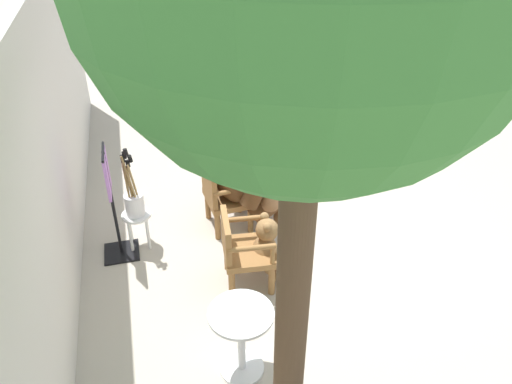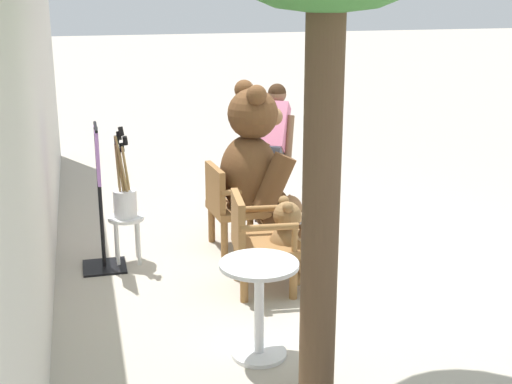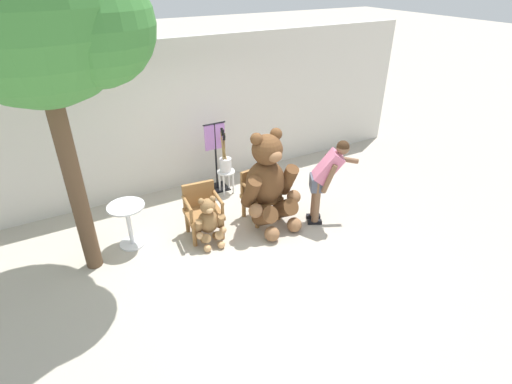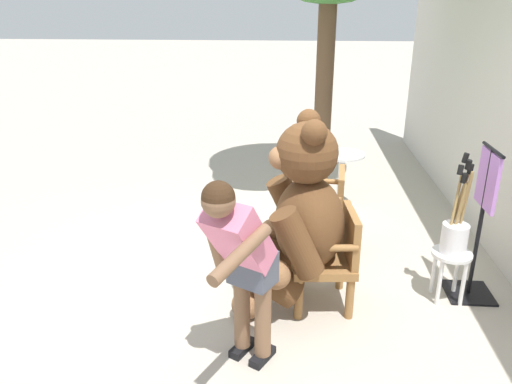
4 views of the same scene
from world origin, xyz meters
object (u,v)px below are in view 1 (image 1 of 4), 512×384
at_px(teddy_bear_small, 269,249).
at_px(brush_bucket, 134,200).
at_px(round_side_table, 241,335).
at_px(white_stool, 137,221).
at_px(teddy_bear_large, 244,166).
at_px(person_visitor, 257,127).
at_px(wooden_chair_left, 243,248).
at_px(wooden_chair_right, 223,195).
at_px(clothing_display_stand, 112,202).

height_order(teddy_bear_small, brush_bucket, brush_bucket).
bearing_deg(teddy_bear_small, round_side_table, 153.27).
relative_size(white_stool, brush_bucket, 0.53).
xyz_separation_m(teddy_bear_large, brush_bucket, (-0.16, 1.32, -0.16)).
relative_size(teddy_bear_large, person_visitor, 1.12).
distance_m(wooden_chair_left, wooden_chair_right, 1.05).
bearing_deg(teddy_bear_large, teddy_bear_small, -179.23).
relative_size(round_side_table, clothing_display_stand, 0.53).
bearing_deg(wooden_chair_right, teddy_bear_large, -87.16).
distance_m(white_stool, round_side_table, 2.18).
bearing_deg(wooden_chair_left, person_visitor, -18.77).
bearing_deg(wooden_chair_right, clothing_display_stand, 100.24).
xyz_separation_m(wooden_chair_right, person_visitor, (0.88, -0.66, 0.43)).
bearing_deg(teddy_bear_large, person_visitor, -24.06).
height_order(teddy_bear_small, person_visitor, person_visitor).
distance_m(brush_bucket, round_side_table, 2.18).
distance_m(person_visitor, round_side_table, 3.21).
height_order(wooden_chair_right, person_visitor, person_visitor).
bearing_deg(wooden_chair_left, clothing_display_stand, 57.29).
bearing_deg(teddy_bear_small, person_visitor, -10.81).
relative_size(wooden_chair_left, teddy_bear_small, 1.06).
relative_size(teddy_bear_small, person_visitor, 0.55).
bearing_deg(clothing_display_stand, wooden_chair_left, -122.71).
bearing_deg(brush_bucket, teddy_bear_small, -124.54).
bearing_deg(teddy_bear_large, white_stool, 96.54).
bearing_deg(wooden_chair_right, brush_bucket, 97.68).
distance_m(round_side_table, clothing_display_stand, 2.20).
xyz_separation_m(wooden_chair_right, clothing_display_stand, (-0.23, 1.28, 0.26)).
height_order(wooden_chair_right, clothing_display_stand, clothing_display_stand).
distance_m(teddy_bear_small, white_stool, 1.63).
bearing_deg(clothing_display_stand, white_stool, -67.88).
bearing_deg(teddy_bear_large, clothing_display_stand, 98.96).
distance_m(teddy_bear_large, round_side_table, 2.28).
distance_m(wooden_chair_right, brush_bucket, 1.08).
height_order(white_stool, brush_bucket, brush_bucket).
bearing_deg(person_visitor, brush_bucket, 120.76).
xyz_separation_m(teddy_bear_small, round_side_table, (-1.10, 0.56, 0.05)).
distance_m(person_visitor, white_stool, 2.06).
distance_m(wooden_chair_right, white_stool, 1.07).
bearing_deg(brush_bucket, teddy_bear_large, -83.30).
relative_size(person_visitor, white_stool, 3.24).
bearing_deg(clothing_display_stand, round_side_table, -152.42).
xyz_separation_m(wooden_chair_left, white_stool, (0.92, 1.05, -0.11)).
relative_size(wooden_chair_right, clothing_display_stand, 0.63).
bearing_deg(wooden_chair_right, teddy_bear_small, -164.99).
height_order(wooden_chair_right, teddy_bear_small, wooden_chair_right).
relative_size(teddy_bear_large, round_side_table, 2.32).
bearing_deg(teddy_bear_large, wooden_chair_left, 165.77).
bearing_deg(wooden_chair_left, round_side_table, 166.36).
xyz_separation_m(teddy_bear_large, clothing_display_stand, (-0.24, 1.55, -0.10)).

